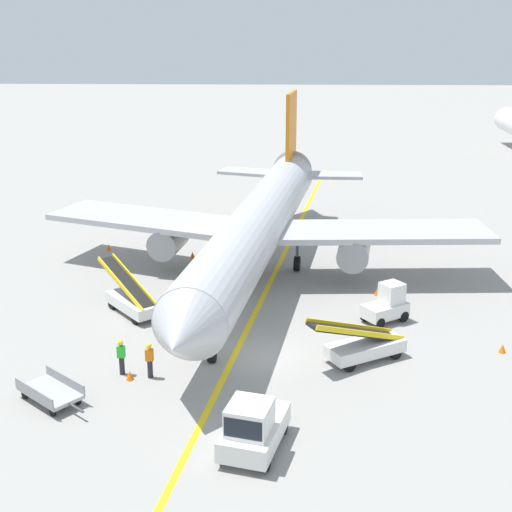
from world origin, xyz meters
name	(u,v)px	position (x,y,z in m)	size (l,w,h in m)	color
ground_plane	(258,356)	(0.00, 0.00, 0.00)	(300.00, 300.00, 0.00)	gray
taxi_line_yellow	(254,314)	(-0.37, 5.00, 0.00)	(0.30, 80.00, 0.01)	yellow
airliner	(259,224)	(-0.28, 11.16, 3.42)	(28.26, 35.27, 10.10)	#B2B5BA
pushback_tug	(253,427)	(0.03, -7.87, 0.99)	(2.75, 3.97, 2.20)	silver
baggage_tug_near_wing	(387,305)	(6.74, 4.38, 0.93)	(2.72, 2.42, 2.10)	silver
belt_loader_forward_hold	(363,345)	(4.96, -0.28, 0.78)	(4.96, 3.57, 2.59)	silver
belt_loader_aft_hold	(132,300)	(-7.07, 5.03, 0.78)	(4.16, 4.64, 2.59)	silver
baggage_cart_loaded	(51,392)	(-8.62, -4.59, 0.47)	(3.40, 3.03, 0.94)	#A5A5A8
ground_crew_marshaller	(121,356)	(-6.14, -2.06, 0.91)	(0.36, 0.24, 1.70)	#26262D
ground_crew_wing_walker	(150,359)	(-4.80, -2.34, 0.91)	(0.36, 0.24, 1.70)	#26262D
safety_cone_nose_left	(377,292)	(6.72, 8.10, 0.22)	(0.36, 0.36, 0.44)	orange
safety_cone_nose_right	(502,348)	(11.82, 0.75, 0.22)	(0.36, 0.36, 0.44)	orange
safety_cone_wingtip_left	(193,255)	(-4.89, 14.50, 0.22)	(0.36, 0.36, 0.44)	orange
safety_cone_wingtip_right	(130,375)	(-5.69, -2.57, 0.22)	(0.36, 0.36, 0.44)	orange
safety_cone_tail_area	(109,247)	(-10.97, 16.03, 0.22)	(0.36, 0.36, 0.44)	orange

